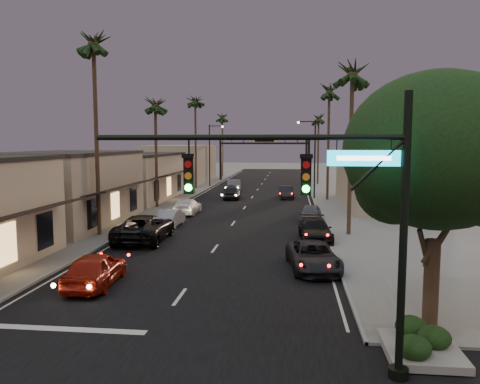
% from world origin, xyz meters
% --- Properties ---
extents(ground, '(200.00, 200.00, 0.00)m').
position_xyz_m(ground, '(0.00, 40.00, 0.00)').
color(ground, slate).
rests_on(ground, ground).
extents(road, '(14.00, 120.00, 0.02)m').
position_xyz_m(road, '(0.00, 45.00, 0.00)').
color(road, black).
rests_on(road, ground).
extents(sidewalk_left, '(5.00, 92.00, 0.12)m').
position_xyz_m(sidewalk_left, '(-9.50, 52.00, 0.06)').
color(sidewalk_left, slate).
rests_on(sidewalk_left, ground).
extents(sidewalk_right, '(5.00, 92.00, 0.12)m').
position_xyz_m(sidewalk_right, '(9.50, 52.00, 0.06)').
color(sidewalk_right, slate).
rests_on(sidewalk_right, ground).
extents(storefront_mid, '(8.00, 14.00, 5.50)m').
position_xyz_m(storefront_mid, '(-13.00, 26.00, 2.75)').
color(storefront_mid, gray).
rests_on(storefront_mid, ground).
extents(storefront_far, '(8.00, 16.00, 5.00)m').
position_xyz_m(storefront_far, '(-13.00, 42.00, 2.50)').
color(storefront_far, '#BFAE92').
rests_on(storefront_far, ground).
extents(storefront_dist, '(8.00, 20.00, 6.00)m').
position_xyz_m(storefront_dist, '(-13.00, 65.00, 3.00)').
color(storefront_dist, gray).
rests_on(storefront_dist, ground).
extents(building_right, '(8.00, 18.00, 5.00)m').
position_xyz_m(building_right, '(14.00, 40.00, 2.50)').
color(building_right, gray).
rests_on(building_right, ground).
extents(traffic_signal, '(8.51, 0.22, 7.80)m').
position_xyz_m(traffic_signal, '(5.69, 4.00, 5.08)').
color(traffic_signal, black).
rests_on(traffic_signal, ground).
extents(corner_tree, '(6.20, 6.20, 8.80)m').
position_xyz_m(corner_tree, '(9.48, 7.45, 5.98)').
color(corner_tree, '#38281C').
rests_on(corner_tree, ground).
extents(planter, '(2.20, 2.60, 0.24)m').
position_xyz_m(planter, '(8.60, 5.50, 0.00)').
color(planter, gray).
rests_on(planter, ground).
extents(arch, '(15.20, 0.40, 7.27)m').
position_xyz_m(arch, '(0.00, 70.00, 5.53)').
color(arch, black).
rests_on(arch, ground).
extents(streetlight_right, '(2.13, 0.30, 9.00)m').
position_xyz_m(streetlight_right, '(6.92, 45.00, 5.33)').
color(streetlight_right, black).
rests_on(streetlight_right, ground).
extents(streetlight_left, '(2.13, 0.30, 9.00)m').
position_xyz_m(streetlight_left, '(-6.92, 58.00, 5.33)').
color(streetlight_left, black).
rests_on(streetlight_left, ground).
extents(palm_lb, '(3.20, 3.20, 15.20)m').
position_xyz_m(palm_lb, '(-8.60, 22.00, 13.39)').
color(palm_lb, '#38281C').
rests_on(palm_lb, ground).
extents(palm_lc, '(3.20, 3.20, 12.20)m').
position_xyz_m(palm_lc, '(-8.60, 36.00, 10.47)').
color(palm_lc, '#38281C').
rests_on(palm_lc, ground).
extents(palm_ld, '(3.20, 3.20, 14.20)m').
position_xyz_m(palm_ld, '(-8.60, 55.00, 12.42)').
color(palm_ld, '#38281C').
rests_on(palm_ld, ground).
extents(palm_ra, '(3.20, 3.20, 13.20)m').
position_xyz_m(palm_ra, '(8.60, 24.00, 11.44)').
color(palm_ra, '#38281C').
rests_on(palm_ra, ground).
extents(palm_rb, '(3.20, 3.20, 14.20)m').
position_xyz_m(palm_rb, '(8.60, 44.00, 12.42)').
color(palm_rb, '#38281C').
rests_on(palm_rb, ground).
extents(palm_rc, '(3.20, 3.20, 12.20)m').
position_xyz_m(palm_rc, '(8.60, 64.00, 10.47)').
color(palm_rc, '#38281C').
rests_on(palm_rc, ground).
extents(palm_far, '(3.20, 3.20, 13.20)m').
position_xyz_m(palm_far, '(-8.30, 78.00, 11.44)').
color(palm_far, '#38281C').
rests_on(palm_far, ground).
extents(oncoming_red, '(2.16, 4.70, 1.56)m').
position_xyz_m(oncoming_red, '(-4.14, 11.08, 0.78)').
color(oncoming_red, '#99180B').
rests_on(oncoming_red, ground).
extents(oncoming_pickup, '(3.11, 6.42, 1.76)m').
position_xyz_m(oncoming_pickup, '(-4.95, 20.72, 0.88)').
color(oncoming_pickup, black).
rests_on(oncoming_pickup, ground).
extents(oncoming_silver, '(1.43, 4.06, 1.34)m').
position_xyz_m(oncoming_silver, '(-4.65, 26.22, 0.67)').
color(oncoming_silver, '#98979C').
rests_on(oncoming_silver, ground).
extents(oncoming_white, '(2.00, 4.85, 1.40)m').
position_xyz_m(oncoming_white, '(-4.77, 32.48, 0.70)').
color(oncoming_white, white).
rests_on(oncoming_white, ground).
extents(oncoming_dgrey, '(2.18, 4.79, 1.59)m').
position_xyz_m(oncoming_dgrey, '(-2.18, 44.03, 0.80)').
color(oncoming_dgrey, black).
rests_on(oncoming_dgrey, ground).
extents(oncoming_grey_far, '(2.21, 5.02, 1.60)m').
position_xyz_m(oncoming_grey_far, '(-2.95, 52.35, 0.80)').
color(oncoming_grey_far, '#56555B').
rests_on(oncoming_grey_far, ground).
extents(curbside_near, '(2.96, 5.30, 1.40)m').
position_xyz_m(curbside_near, '(5.74, 14.86, 0.70)').
color(curbside_near, black).
rests_on(curbside_near, ground).
extents(curbside_black, '(2.27, 5.05, 1.44)m').
position_xyz_m(curbside_black, '(6.20, 22.10, 0.72)').
color(curbside_black, black).
rests_on(curbside_black, ground).
extents(curbside_grey, '(2.08, 4.22, 1.38)m').
position_xyz_m(curbside_grey, '(6.20, 29.60, 0.69)').
color(curbside_grey, '#56565C').
rests_on(curbside_grey, ground).
extents(curbside_far, '(1.87, 4.47, 1.44)m').
position_xyz_m(curbside_far, '(4.01, 45.31, 0.72)').
color(curbside_far, black).
rests_on(curbside_far, ground).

